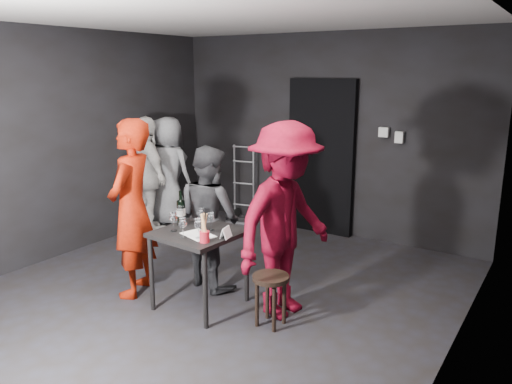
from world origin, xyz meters
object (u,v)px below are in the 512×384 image
Objects in this scene: bystander_cream at (148,172)px; bystander_grey at (169,169)px; tasting_table at (199,241)px; stool at (271,286)px; woman_black at (210,218)px; man_maroon at (286,203)px; hand_truck at (243,207)px; breadstick_cup at (204,228)px; server_red at (131,193)px; wine_bottle at (181,212)px.

bystander_cream is 0.47m from bystander_grey.
stool is at bearing 2.79° from tasting_table.
woman_black is 0.69× the size of man_maroon.
stool is (1.99, -2.47, 0.16)m from hand_truck.
server_red is at bearing 175.04° from breadstick_cup.
hand_truck is 2.83m from tasting_table.
woman_black is 0.42m from wine_bottle.
breadstick_cup is (0.24, -0.21, 0.22)m from tasting_table.
server_red is 1.43× the size of woman_black.
breadstick_cup is at bearing 141.12° from woman_black.
hand_truck is 3.18m from stool.
stool is at bearing 173.28° from woman_black.
server_red reaches higher than stool.
wine_bottle is at bearing 165.92° from tasting_table.
bystander_grey is at bearing -20.75° from woman_black.
breadstick_cup is (-0.53, -0.25, 0.51)m from stool.
stool is at bearing -165.82° from man_maroon.
bystander_grey reaches higher than breadstick_cup.
breadstick_cup is at bearing -28.64° from wine_bottle.
woman_black is 0.84× the size of bystander_cream.
breadstick_cup reaches higher than tasting_table.
wine_bottle is at bearing -82.03° from hand_truck.
man_maroon is at bearing 150.43° from bystander_grey.
bystander_cream reaches higher than wine_bottle.
server_red reaches higher than bystander_cream.
stool is 1.66m from server_red.
stool is 3.08m from bystander_cream.
tasting_table is 0.46× the size of bystander_grey.
man_maroon is 2.91m from bystander_cream.
server_red is at bearing 151.54° from bystander_cream.
man_maroon is at bearing -172.21° from woman_black.
server_red is at bearing 116.48° from man_maroon.
bystander_grey is (-2.03, 1.80, 0.17)m from tasting_table.
tasting_table is at bearing 122.84° from man_maroon.
hand_truck is 2.34m from woman_black.
server_red is at bearing -170.43° from tasting_table.
bystander_grey reaches higher than woman_black.
hand_truck reaches higher than breadstick_cup.
bystander_grey is (-2.80, 1.76, 0.46)m from stool.
server_red is 6.23× the size of wine_bottle.
server_red reaches higher than woman_black.
server_red is (-0.74, -0.12, 0.39)m from tasting_table.
wine_bottle is 1.21× the size of breadstick_cup.
bystander_grey is at bearing 138.48° from tasting_table.
woman_black is (0.51, 0.58, -0.31)m from server_red.
hand_truck is 0.55× the size of server_red.
man_maroon is at bearing 85.22° from server_red.
bystander_grey is 3.03m from breadstick_cup.
man_maroon is 1.22× the size of bystander_cream.
wine_bottle reaches higher than stool.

